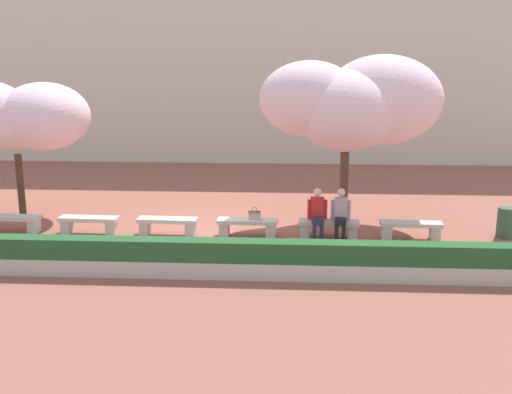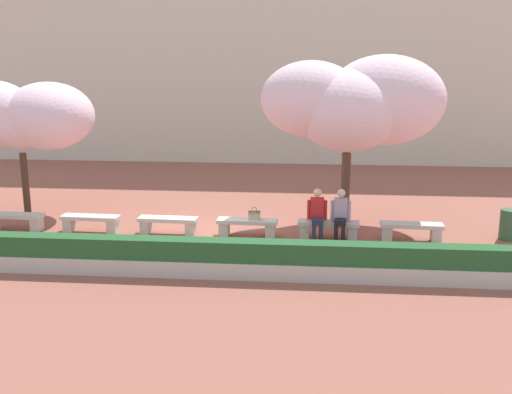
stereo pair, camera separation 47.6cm
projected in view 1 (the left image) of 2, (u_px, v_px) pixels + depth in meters
name	position (u px, v px, depth m)	size (l,w,h in m)	color
ground_plane	(208.00, 235.00, 15.58)	(100.00, 100.00, 0.00)	#8E5142
building_facade	(245.00, 47.00, 26.81)	(28.00, 4.00, 9.91)	beige
stone_bench_west_end	(12.00, 221.00, 15.81)	(1.56, 0.48, 0.45)	#BCB7AD
stone_bench_near_west	(89.00, 223.00, 15.69)	(1.56, 0.48, 0.45)	#BCB7AD
stone_bench_center	(168.00, 224.00, 15.57)	(1.56, 0.48, 0.45)	#BCB7AD
stone_bench_near_east	(247.00, 225.00, 15.45)	(1.56, 0.48, 0.45)	#BCB7AD
stone_bench_east_end	(329.00, 227.00, 15.33)	(1.56, 0.48, 0.45)	#BCB7AD
stone_bench_far_east	(411.00, 228.00, 15.21)	(1.56, 0.48, 0.45)	#BCB7AD
person_seated_left	(317.00, 212.00, 15.20)	(0.51, 0.69, 1.29)	black
person_seated_right	(341.00, 212.00, 15.17)	(0.51, 0.70, 1.29)	black
handbag	(255.00, 215.00, 15.36)	(0.30, 0.15, 0.34)	tan
cherry_tree_main	(352.00, 103.00, 16.10)	(4.95, 3.15, 4.61)	#513828
cherry_tree_secondary	(17.00, 117.00, 16.90)	(4.12, 2.70, 3.90)	#473323
planter_hedge_foreground	(188.00, 258.00, 12.65)	(15.64, 0.50, 0.80)	#BCB7AD
trash_bin	(506.00, 222.00, 15.36)	(0.44, 0.44, 0.78)	#2D5133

